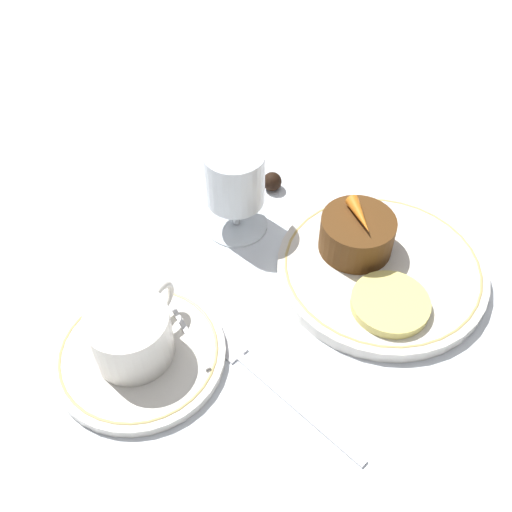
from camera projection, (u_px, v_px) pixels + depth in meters
The scene contains 11 objects.
ground_plane at pixel (348, 248), 0.66m from camera, with size 3.00×3.00×0.00m, color white.
dinner_plate at pixel (381, 269), 0.63m from camera, with size 0.22×0.22×0.01m.
saucer at pixel (140, 354), 0.56m from camera, with size 0.16×0.16×0.01m.
coffee_cup at pixel (130, 334), 0.54m from camera, with size 0.10×0.08×0.05m.
spoon at pixel (177, 315), 0.59m from camera, with size 0.06×0.10×0.00m.
wine_glass at pixel (235, 183), 0.64m from camera, with size 0.07×0.07×0.10m.
fork at pixel (260, 374), 0.55m from camera, with size 0.06×0.20×0.01m.
dessert_cake at pixel (357, 234), 0.63m from camera, with size 0.08×0.08×0.04m.
carrot_garnish at pixel (360, 215), 0.61m from camera, with size 0.04×0.04×0.01m.
pineapple_slice at pixel (390, 304), 0.59m from camera, with size 0.08×0.08×0.01m.
chocolate_truffle at pixel (272, 182), 0.72m from camera, with size 0.02×0.02×0.02m.
Camera 1 is at (-0.44, -0.15, 0.49)m, focal length 42.00 mm.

